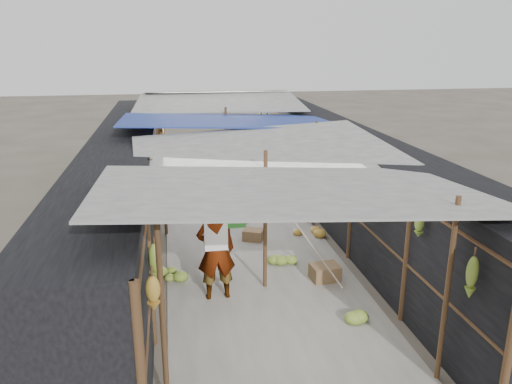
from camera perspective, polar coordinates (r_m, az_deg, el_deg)
aisle_slab at (r=12.64m, az=-1.99°, el=-3.49°), size 3.60×16.00×0.02m
stall_left at (r=12.23m, az=-14.67°, el=0.88°), size 1.40×15.00×2.30m
stall_right at (r=12.92m, az=9.90°, el=2.03°), size 1.40×15.00×2.30m
crate_near at (r=11.49m, az=-0.31°, el=-4.94°), size 0.55×0.50×0.27m
crate_mid at (r=9.74m, az=7.87°, el=-9.13°), size 0.56×0.47×0.31m
crate_back at (r=15.23m, az=-5.73°, el=0.45°), size 0.45×0.39×0.25m
black_basin at (r=15.26m, az=2.40°, el=0.40°), size 0.57×0.57×0.17m
vendor_elderly at (r=8.74m, az=-4.60°, el=-6.63°), size 0.70×0.49×1.84m
shopper_blue at (r=13.77m, az=-3.94°, el=1.60°), size 0.91×0.80×1.58m
vendor_seated at (r=12.56m, az=5.89°, el=-1.84°), size 0.48×0.59×0.79m
market_canopy at (r=12.34m, az=-2.17°, el=7.55°), size 5.62×15.20×2.77m
hanging_bananas at (r=12.34m, az=-2.38°, el=3.91°), size 3.96×14.14×0.80m
floor_bananas at (r=13.07m, az=-1.00°, el=-2.19°), size 3.97×9.71×0.30m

